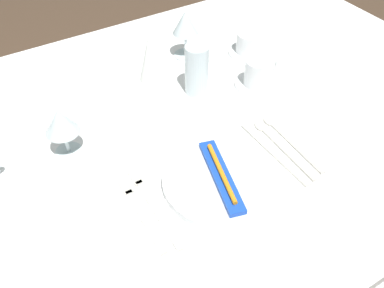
{
  "coord_description": "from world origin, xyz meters",
  "views": [
    {
      "loc": [
        -0.35,
        -0.69,
        1.43
      ],
      "look_at": [
        0.01,
        -0.1,
        0.76
      ],
      "focal_mm": 39.31,
      "sensor_mm": 36.0,
      "label": 1
    }
  ],
  "objects_px": {
    "dinner_plate": "(221,181)",
    "spoon_dessert": "(285,136)",
    "toothbrush_package": "(221,175)",
    "fork_outer": "(152,204)",
    "spoon_soup": "(277,142)",
    "coffee_cup_far": "(259,72)",
    "dinner_knife": "(275,154)",
    "wine_glass_left": "(186,25)",
    "drink_tumbler": "(197,73)",
    "napkin_folded": "(150,58)",
    "wine_glass_centre": "(61,123)",
    "fork_inner": "(140,211)",
    "coffee_cup_right": "(251,42)"
  },
  "relations": [
    {
      "from": "dinner_plate",
      "to": "spoon_dessert",
      "type": "relative_size",
      "value": 1.15
    },
    {
      "from": "toothbrush_package",
      "to": "spoon_dessert",
      "type": "xyz_separation_m",
      "value": [
        0.22,
        0.04,
        -0.02
      ]
    },
    {
      "from": "toothbrush_package",
      "to": "fork_outer",
      "type": "distance_m",
      "value": 0.16
    },
    {
      "from": "spoon_soup",
      "to": "coffee_cup_far",
      "type": "relative_size",
      "value": 2.17
    },
    {
      "from": "dinner_knife",
      "to": "spoon_dessert",
      "type": "relative_size",
      "value": 1.05
    },
    {
      "from": "wine_glass_left",
      "to": "drink_tumbler",
      "type": "distance_m",
      "value": 0.19
    },
    {
      "from": "wine_glass_left",
      "to": "spoon_soup",
      "type": "bearing_deg",
      "value": -91.43
    },
    {
      "from": "wine_glass_left",
      "to": "napkin_folded",
      "type": "height_order",
      "value": "wine_glass_left"
    },
    {
      "from": "toothbrush_package",
      "to": "spoon_soup",
      "type": "distance_m",
      "value": 0.19
    },
    {
      "from": "wine_glass_centre",
      "to": "wine_glass_left",
      "type": "height_order",
      "value": "wine_glass_left"
    },
    {
      "from": "wine_glass_centre",
      "to": "fork_inner",
      "type": "bearing_deg",
      "value": -75.03
    },
    {
      "from": "spoon_dessert",
      "to": "wine_glass_left",
      "type": "bearing_deg",
      "value": 92.6
    },
    {
      "from": "fork_inner",
      "to": "spoon_soup",
      "type": "bearing_deg",
      "value": 2.19
    },
    {
      "from": "toothbrush_package",
      "to": "coffee_cup_far",
      "type": "xyz_separation_m",
      "value": [
        0.29,
        0.24,
        0.02
      ]
    },
    {
      "from": "dinner_knife",
      "to": "spoon_dessert",
      "type": "height_order",
      "value": "spoon_dessert"
    },
    {
      "from": "dinner_knife",
      "to": "coffee_cup_far",
      "type": "distance_m",
      "value": 0.27
    },
    {
      "from": "wine_glass_centre",
      "to": "drink_tumbler",
      "type": "distance_m",
      "value": 0.38
    },
    {
      "from": "dinner_knife",
      "to": "wine_glass_left",
      "type": "distance_m",
      "value": 0.49
    },
    {
      "from": "wine_glass_left",
      "to": "fork_inner",
      "type": "bearing_deg",
      "value": -129.87
    },
    {
      "from": "wine_glass_left",
      "to": "spoon_dessert",
      "type": "bearing_deg",
      "value": -87.4
    },
    {
      "from": "fork_inner",
      "to": "coffee_cup_right",
      "type": "bearing_deg",
      "value": 33.41
    },
    {
      "from": "dinner_knife",
      "to": "wine_glass_centre",
      "type": "xyz_separation_m",
      "value": [
        -0.41,
        0.26,
        0.09
      ]
    },
    {
      "from": "toothbrush_package",
      "to": "coffee_cup_right",
      "type": "relative_size",
      "value": 2.02
    },
    {
      "from": "spoon_dessert",
      "to": "drink_tumbler",
      "type": "relative_size",
      "value": 1.6
    },
    {
      "from": "spoon_soup",
      "to": "coffee_cup_far",
      "type": "height_order",
      "value": "coffee_cup_far"
    },
    {
      "from": "coffee_cup_far",
      "to": "drink_tumbler",
      "type": "bearing_deg",
      "value": 156.46
    },
    {
      "from": "wine_glass_centre",
      "to": "wine_glass_left",
      "type": "bearing_deg",
      "value": 25.74
    },
    {
      "from": "toothbrush_package",
      "to": "napkin_folded",
      "type": "bearing_deg",
      "value": 83.18
    },
    {
      "from": "coffee_cup_far",
      "to": "drink_tumbler",
      "type": "relative_size",
      "value": 0.75
    },
    {
      "from": "dinner_knife",
      "to": "coffee_cup_far",
      "type": "height_order",
      "value": "coffee_cup_far"
    },
    {
      "from": "spoon_soup",
      "to": "coffee_cup_right",
      "type": "relative_size",
      "value": 2.15
    },
    {
      "from": "spoon_soup",
      "to": "coffee_cup_right",
      "type": "bearing_deg",
      "value": 62.44
    },
    {
      "from": "spoon_soup",
      "to": "drink_tumbler",
      "type": "relative_size",
      "value": 1.62
    },
    {
      "from": "dinner_plate",
      "to": "fork_inner",
      "type": "bearing_deg",
      "value": 173.15
    },
    {
      "from": "wine_glass_centre",
      "to": "fork_outer",
      "type": "bearing_deg",
      "value": -68.36
    },
    {
      "from": "spoon_dessert",
      "to": "coffee_cup_far",
      "type": "bearing_deg",
      "value": 70.51
    },
    {
      "from": "toothbrush_package",
      "to": "dinner_knife",
      "type": "bearing_deg",
      "value": 1.9
    },
    {
      "from": "fork_outer",
      "to": "spoon_dessert",
      "type": "relative_size",
      "value": 1.03
    },
    {
      "from": "spoon_dessert",
      "to": "coffee_cup_right",
      "type": "xyz_separation_m",
      "value": [
        0.15,
        0.35,
        0.04
      ]
    },
    {
      "from": "fork_inner",
      "to": "napkin_folded",
      "type": "distance_m",
      "value": 0.47
    },
    {
      "from": "dinner_plate",
      "to": "wine_glass_centre",
      "type": "relative_size",
      "value": 2.02
    },
    {
      "from": "fork_inner",
      "to": "spoon_soup",
      "type": "distance_m",
      "value": 0.37
    },
    {
      "from": "wine_glass_centre",
      "to": "wine_glass_left",
      "type": "relative_size",
      "value": 0.86
    },
    {
      "from": "fork_outer",
      "to": "dinner_knife",
      "type": "height_order",
      "value": "same"
    },
    {
      "from": "wine_glass_centre",
      "to": "dinner_plate",
      "type": "bearing_deg",
      "value": -46.63
    },
    {
      "from": "dinner_knife",
      "to": "wine_glass_left",
      "type": "relative_size",
      "value": 1.58
    },
    {
      "from": "coffee_cup_right",
      "to": "coffee_cup_far",
      "type": "relative_size",
      "value": 1.01
    },
    {
      "from": "drink_tumbler",
      "to": "wine_glass_centre",
      "type": "bearing_deg",
      "value": -173.13
    },
    {
      "from": "toothbrush_package",
      "to": "fork_inner",
      "type": "bearing_deg",
      "value": 173.15
    },
    {
      "from": "toothbrush_package",
      "to": "wine_glass_left",
      "type": "relative_size",
      "value": 1.44
    }
  ]
}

